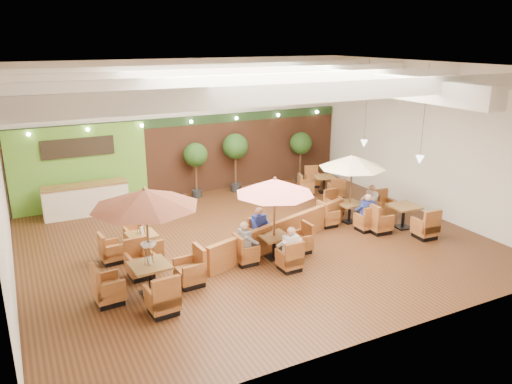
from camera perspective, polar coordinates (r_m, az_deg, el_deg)
room at (r=16.26m, az=-1.31°, el=7.83°), size 14.04×14.00×5.52m
service_counter at (r=19.38m, az=-18.87°, el=-0.82°), size 3.00×0.75×1.18m
booth_divider at (r=15.76m, az=3.15°, el=-4.63°), size 5.91×2.11×0.85m
table_0 at (r=12.55m, az=-12.37°, el=-3.57°), size 2.84×2.84×2.87m
table_1 at (r=14.39m, az=2.13°, el=-1.29°), size 2.45×2.45×2.51m
table_2 at (r=17.57m, az=10.86°, el=1.85°), size 2.43×2.43×2.50m
table_3 at (r=15.26m, az=-13.72°, el=-5.80°), size 1.69×2.49×1.51m
table_4 at (r=17.68m, az=15.76°, el=-2.94°), size 1.87×2.76×1.03m
table_5 at (r=21.09m, az=7.17°, el=0.75°), size 1.79×2.56×0.90m
topiary_0 at (r=20.25m, az=-6.93°, el=4.00°), size 0.97×0.97×2.26m
topiary_1 at (r=20.86m, az=-2.38°, el=4.97°), size 1.07×1.07×2.48m
topiary_2 at (r=22.37m, az=5.14°, el=5.34°), size 0.98×0.98×2.27m
diner_0 at (r=13.98m, az=3.91°, el=-6.01°), size 0.43×0.36×0.86m
diner_1 at (r=15.47m, az=0.46°, el=-3.66°), size 0.44×0.37×0.83m
diner_2 at (r=14.33m, az=-1.14°, el=-5.39°), size 0.33×0.42×0.85m
diner_3 at (r=17.17m, az=12.52°, el=-1.89°), size 0.45×0.38×0.86m
diner_4 at (r=18.40m, az=12.96°, el=-0.70°), size 0.31×0.39×0.79m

